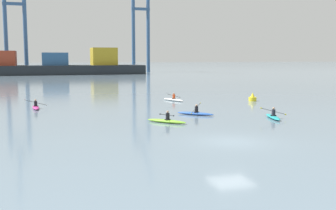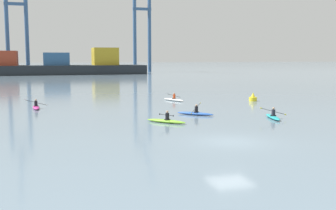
{
  "view_description": "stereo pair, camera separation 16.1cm",
  "coord_description": "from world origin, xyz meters",
  "px_view_note": "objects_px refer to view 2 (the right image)",
  "views": [
    {
      "loc": [
        -10.62,
        -21.41,
        4.99
      ],
      "look_at": [
        0.39,
        14.1,
        0.6
      ],
      "focal_mm": 43.06,
      "sensor_mm": 36.0,
      "label": 1
    },
    {
      "loc": [
        -10.46,
        -21.46,
        4.99
      ],
      "look_at": [
        0.39,
        14.1,
        0.6
      ],
      "focal_mm": 43.06,
      "sensor_mm": 36.0,
      "label": 2
    }
  ],
  "objects_px": {
    "container_barge": "(58,66)",
    "kayak_lime": "(166,121)",
    "channel_buoy": "(253,98)",
    "kayak_magenta": "(36,107)",
    "kayak_blue": "(195,113)",
    "gantry_crane_west_mid": "(143,21)",
    "kayak_teal": "(273,117)",
    "gantry_crane_west": "(16,16)",
    "kayak_white": "(174,99)"
  },
  "relations": [
    {
      "from": "kayak_white",
      "to": "kayak_blue",
      "type": "height_order",
      "value": "kayak_blue"
    },
    {
      "from": "kayak_white",
      "to": "kayak_teal",
      "type": "relative_size",
      "value": 0.98
    },
    {
      "from": "gantry_crane_west",
      "to": "channel_buoy",
      "type": "height_order",
      "value": "gantry_crane_west"
    },
    {
      "from": "gantry_crane_west_mid",
      "to": "channel_buoy",
      "type": "bearing_deg",
      "value": -95.88
    },
    {
      "from": "channel_buoy",
      "to": "container_barge",
      "type": "bearing_deg",
      "value": 103.07
    },
    {
      "from": "channel_buoy",
      "to": "kayak_lime",
      "type": "height_order",
      "value": "channel_buoy"
    },
    {
      "from": "channel_buoy",
      "to": "kayak_white",
      "type": "xyz_separation_m",
      "value": [
        -8.67,
        2.94,
        -0.19
      ]
    },
    {
      "from": "gantry_crane_west",
      "to": "kayak_teal",
      "type": "distance_m",
      "value": 109.06
    },
    {
      "from": "kayak_white",
      "to": "kayak_blue",
      "type": "xyz_separation_m",
      "value": [
        -1.76,
        -11.69,
        0.0
      ]
    },
    {
      "from": "kayak_blue",
      "to": "kayak_magenta",
      "type": "bearing_deg",
      "value": 146.79
    },
    {
      "from": "gantry_crane_west_mid",
      "to": "kayak_lime",
      "type": "height_order",
      "value": "gantry_crane_west_mid"
    },
    {
      "from": "kayak_lime",
      "to": "kayak_magenta",
      "type": "bearing_deg",
      "value": 128.96
    },
    {
      "from": "channel_buoy",
      "to": "kayak_magenta",
      "type": "xyz_separation_m",
      "value": [
        -23.84,
        0.02,
        -0.19
      ]
    },
    {
      "from": "gantry_crane_west",
      "to": "channel_buoy",
      "type": "bearing_deg",
      "value": -71.53
    },
    {
      "from": "channel_buoy",
      "to": "kayak_teal",
      "type": "height_order",
      "value": "channel_buoy"
    },
    {
      "from": "kayak_white",
      "to": "channel_buoy",
      "type": "bearing_deg",
      "value": -18.7
    },
    {
      "from": "kayak_lime",
      "to": "gantry_crane_west_mid",
      "type": "bearing_deg",
      "value": 77.5
    },
    {
      "from": "channel_buoy",
      "to": "kayak_magenta",
      "type": "relative_size",
      "value": 0.29
    },
    {
      "from": "channel_buoy",
      "to": "kayak_teal",
      "type": "relative_size",
      "value": 0.29
    },
    {
      "from": "gantry_crane_west_mid",
      "to": "kayak_teal",
      "type": "xyz_separation_m",
      "value": [
        -14.95,
        -108.61,
        -17.49
      ]
    },
    {
      "from": "channel_buoy",
      "to": "kayak_blue",
      "type": "relative_size",
      "value": 0.35
    },
    {
      "from": "kayak_blue",
      "to": "kayak_teal",
      "type": "bearing_deg",
      "value": -35.32
    },
    {
      "from": "container_barge",
      "to": "kayak_magenta",
      "type": "xyz_separation_m",
      "value": [
        -4.63,
        -82.7,
        -2.34
      ]
    },
    {
      "from": "container_barge",
      "to": "gantry_crane_west",
      "type": "height_order",
      "value": "gantry_crane_west"
    },
    {
      "from": "gantry_crane_west",
      "to": "kayak_magenta",
      "type": "bearing_deg",
      "value": -85.72
    },
    {
      "from": "kayak_blue",
      "to": "kayak_teal",
      "type": "relative_size",
      "value": 0.83
    },
    {
      "from": "channel_buoy",
      "to": "kayak_lime",
      "type": "bearing_deg",
      "value": -139.44
    },
    {
      "from": "kayak_white",
      "to": "kayak_teal",
      "type": "xyz_separation_m",
      "value": [
        3.61,
        -15.49,
        0.0
      ]
    },
    {
      "from": "container_barge",
      "to": "kayak_lime",
      "type": "relative_size",
      "value": 18.03
    },
    {
      "from": "gantry_crane_west",
      "to": "kayak_blue",
      "type": "relative_size",
      "value": 13.06
    },
    {
      "from": "container_barge",
      "to": "kayak_blue",
      "type": "relative_size",
      "value": 18.27
    },
    {
      "from": "kayak_white",
      "to": "kayak_blue",
      "type": "distance_m",
      "value": 11.82
    },
    {
      "from": "kayak_white",
      "to": "gantry_crane_west_mid",
      "type": "bearing_deg",
      "value": 78.73
    },
    {
      "from": "kayak_magenta",
      "to": "gantry_crane_west",
      "type": "bearing_deg",
      "value": 94.28
    },
    {
      "from": "gantry_crane_west",
      "to": "kayak_white",
      "type": "bearing_deg",
      "value": -76.09
    },
    {
      "from": "gantry_crane_west",
      "to": "kayak_lime",
      "type": "bearing_deg",
      "value": -80.91
    },
    {
      "from": "gantry_crane_west_mid",
      "to": "kayak_magenta",
      "type": "relative_size",
      "value": 10.57
    },
    {
      "from": "kayak_magenta",
      "to": "kayak_blue",
      "type": "xyz_separation_m",
      "value": [
        13.41,
        -8.78,
        0.0
      ]
    },
    {
      "from": "kayak_blue",
      "to": "container_barge",
      "type": "bearing_deg",
      "value": 95.48
    },
    {
      "from": "kayak_blue",
      "to": "kayak_lime",
      "type": "bearing_deg",
      "value": -137.87
    },
    {
      "from": "kayak_magenta",
      "to": "kayak_white",
      "type": "distance_m",
      "value": 15.44
    },
    {
      "from": "kayak_lime",
      "to": "kayak_blue",
      "type": "relative_size",
      "value": 1.01
    },
    {
      "from": "kayak_lime",
      "to": "gantry_crane_west",
      "type": "bearing_deg",
      "value": 99.09
    },
    {
      "from": "gantry_crane_west_mid",
      "to": "kayak_blue",
      "type": "distance_m",
      "value": 108.18
    },
    {
      "from": "kayak_magenta",
      "to": "kayak_teal",
      "type": "bearing_deg",
      "value": -33.82
    },
    {
      "from": "kayak_teal",
      "to": "gantry_crane_west",
      "type": "bearing_deg",
      "value": 103.79
    },
    {
      "from": "kayak_blue",
      "to": "gantry_crane_west_mid",
      "type": "bearing_deg",
      "value": 79.03
    },
    {
      "from": "container_barge",
      "to": "kayak_white",
      "type": "height_order",
      "value": "container_barge"
    },
    {
      "from": "kayak_magenta",
      "to": "gantry_crane_west_mid",
      "type": "bearing_deg",
      "value": 70.65
    },
    {
      "from": "kayak_magenta",
      "to": "kayak_teal",
      "type": "xyz_separation_m",
      "value": [
        18.77,
        -12.58,
        -0.0
      ]
    }
  ]
}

